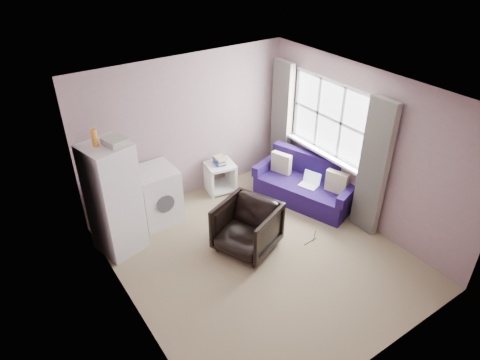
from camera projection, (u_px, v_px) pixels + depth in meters
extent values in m
cube|color=#8C7B5C|center=(260.00, 256.00, 6.33)|extent=(3.80, 4.20, 0.02)
cube|color=silver|center=(265.00, 94.00, 5.01)|extent=(3.80, 4.20, 0.02)
cube|color=gray|center=(187.00, 129.00, 7.15)|extent=(3.80, 0.02, 2.50)
cube|color=gray|center=(391.00, 280.00, 4.19)|extent=(3.80, 0.02, 2.50)
cube|color=gray|center=(125.00, 236.00, 4.76)|extent=(0.02, 4.20, 2.50)
cube|color=gray|center=(361.00, 147.00, 6.59)|extent=(0.02, 4.20, 2.50)
cube|color=white|center=(330.00, 118.00, 6.94)|extent=(0.01, 1.60, 1.20)
imported|color=black|center=(247.00, 225.00, 6.27)|extent=(1.02, 1.04, 0.84)
cube|color=silver|center=(114.00, 200.00, 6.05)|extent=(0.72, 0.72, 1.73)
cube|color=#424046|center=(133.00, 203.00, 6.36)|extent=(0.14, 0.54, 0.02)
cube|color=#424046|center=(120.00, 170.00, 6.23)|extent=(0.03, 0.03, 0.49)
cube|color=silver|center=(130.00, 171.00, 6.05)|extent=(0.10, 0.40, 0.59)
cylinder|color=orange|center=(95.00, 138.00, 5.51)|extent=(0.10, 0.10, 0.24)
cube|color=#A8A99F|center=(115.00, 141.00, 5.59)|extent=(0.32, 0.35, 0.09)
cube|color=silver|center=(156.00, 195.00, 6.89)|extent=(0.66, 0.66, 0.92)
cube|color=#424046|center=(154.00, 172.00, 6.66)|extent=(0.61, 0.59, 0.05)
cylinder|color=#424046|center=(166.00, 204.00, 6.66)|extent=(0.30, 0.03, 0.30)
cube|color=white|center=(220.00, 165.00, 7.60)|extent=(0.57, 0.57, 0.04)
cube|color=white|center=(220.00, 186.00, 7.84)|extent=(0.57, 0.57, 0.04)
cube|color=white|center=(208.00, 179.00, 7.65)|extent=(0.13, 0.49, 0.55)
cube|color=white|center=(231.00, 174.00, 7.81)|extent=(0.13, 0.49, 0.55)
cube|color=navy|center=(219.00, 163.00, 7.58)|extent=(0.20, 0.27, 0.03)
cube|color=#C5B983|center=(220.00, 161.00, 7.57)|extent=(0.19, 0.25, 0.03)
cube|color=navy|center=(219.00, 160.00, 7.54)|extent=(0.22, 0.27, 0.03)
cube|color=#C5B983|center=(220.00, 158.00, 7.52)|extent=(0.18, 0.25, 0.03)
cube|color=#221252|center=(305.00, 191.00, 7.47)|extent=(1.29, 1.83, 0.37)
cube|color=#221252|center=(315.00, 165.00, 7.48)|extent=(0.70, 1.63, 0.41)
cube|color=#221252|center=(350.00, 193.00, 6.92)|extent=(0.79, 0.38, 0.18)
cube|color=#221252|center=(267.00, 164.00, 7.74)|extent=(0.79, 0.38, 0.18)
cube|color=beige|center=(337.00, 182.00, 7.04)|extent=(0.23, 0.39, 0.37)
cube|color=beige|center=(281.00, 163.00, 7.58)|extent=(0.23, 0.39, 0.37)
cube|color=white|center=(308.00, 186.00, 7.27)|extent=(0.30, 0.36, 0.02)
cube|color=silver|center=(312.00, 177.00, 7.30)|extent=(0.15, 0.31, 0.20)
cube|color=white|center=(323.00, 153.00, 7.23)|extent=(0.14, 1.70, 0.04)
cube|color=white|center=(325.00, 151.00, 7.24)|extent=(0.02, 1.68, 0.05)
cube|color=white|center=(329.00, 118.00, 6.93)|extent=(0.02, 1.68, 0.05)
cube|color=white|center=(333.00, 82.00, 6.61)|extent=(0.02, 1.68, 0.05)
cube|color=white|center=(367.00, 136.00, 6.37)|extent=(0.02, 0.05, 1.20)
cube|color=white|center=(341.00, 124.00, 6.74)|extent=(0.02, 0.05, 1.20)
cube|color=white|center=(318.00, 113.00, 7.12)|extent=(0.02, 0.05, 1.20)
cube|color=white|center=(297.00, 103.00, 7.49)|extent=(0.02, 0.05, 1.20)
cube|color=beige|center=(373.00, 168.00, 6.34)|extent=(0.12, 0.46, 2.18)
cube|color=beige|center=(282.00, 120.00, 7.85)|extent=(0.12, 0.46, 2.18)
cylinder|color=black|center=(314.00, 236.00, 6.72)|extent=(0.21, 0.18, 0.01)
cylinder|color=black|center=(310.00, 242.00, 6.60)|extent=(0.27, 0.03, 0.01)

